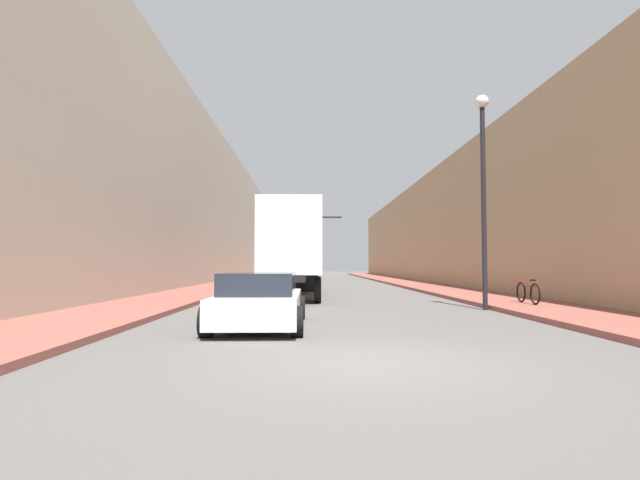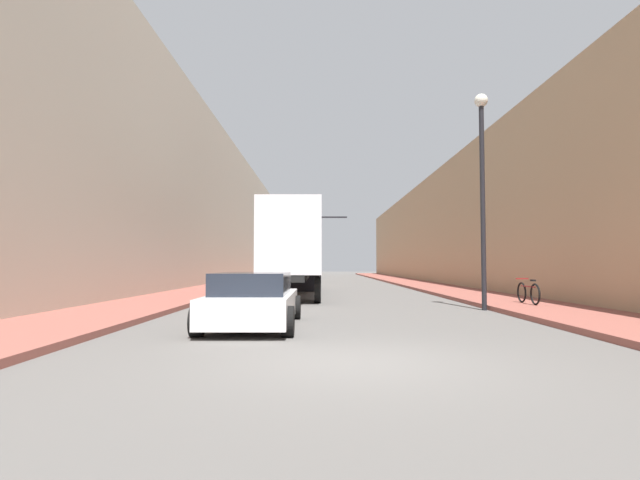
% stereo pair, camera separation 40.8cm
% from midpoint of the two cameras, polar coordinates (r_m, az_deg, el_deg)
% --- Properties ---
extents(ground_plane, '(200.00, 200.00, 0.00)m').
position_cam_midpoint_polar(ground_plane, '(7.82, 5.28, -13.77)').
color(ground_plane, '#565451').
extents(sidewalk_right, '(3.27, 80.00, 0.15)m').
position_cam_midpoint_polar(sidewalk_right, '(38.38, 11.10, -4.88)').
color(sidewalk_right, brown).
rests_on(sidewalk_right, ground).
extents(sidewalk_left, '(3.27, 80.00, 0.15)m').
position_cam_midpoint_polar(sidewalk_left, '(38.14, -8.99, -4.92)').
color(sidewalk_left, brown).
rests_on(sidewalk_left, ground).
extents(building_right, '(6.00, 80.00, 8.62)m').
position_cam_midpoint_polar(building_right, '(39.61, 17.64, 1.39)').
color(building_right, tan).
rests_on(building_right, ground).
extents(building_left, '(6.00, 80.00, 12.48)m').
position_cam_midpoint_polar(building_left, '(39.40, -15.61, 4.21)').
color(building_left, '#BCB29E').
rests_on(building_left, ground).
extents(semi_truck, '(2.47, 11.72, 4.06)m').
position_cam_midpoint_polar(semi_truck, '(23.92, -2.31, -0.94)').
color(semi_truck, silver).
rests_on(semi_truck, ground).
extents(sedan_car, '(2.11, 4.69, 1.30)m').
position_cam_midpoint_polar(sedan_car, '(12.10, -6.61, -6.89)').
color(sedan_car, silver).
rests_on(sedan_car, ground).
extents(traffic_signal_gantry, '(6.63, 0.35, 5.56)m').
position_cam_midpoint_polar(traffic_signal_gantry, '(39.74, -3.57, 0.66)').
color(traffic_signal_gantry, black).
rests_on(traffic_signal_gantry, ground).
extents(street_lamp, '(0.44, 0.44, 7.16)m').
position_cam_midpoint_polar(street_lamp, '(17.51, 18.72, 7.44)').
color(street_lamp, black).
rests_on(street_lamp, ground).
extents(parked_bicycle, '(0.44, 1.82, 0.86)m').
position_cam_midpoint_polar(parked_bicycle, '(18.58, 23.31, -5.55)').
color(parked_bicycle, black).
rests_on(parked_bicycle, sidewalk_right).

